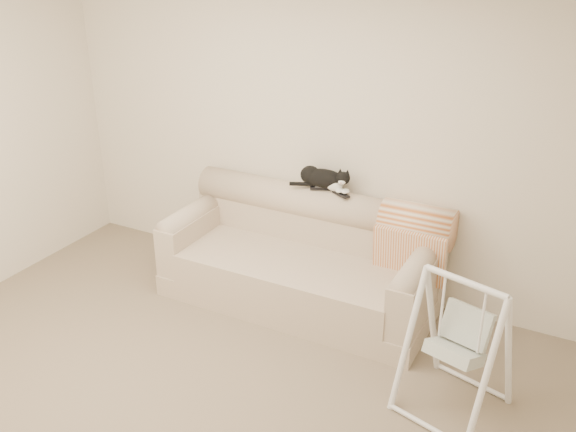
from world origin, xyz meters
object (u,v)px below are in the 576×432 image
Objects in this scene: sofa at (302,260)px; remote_a at (321,188)px; tuxedo_cat at (324,178)px; remote_b at (341,194)px; baby_swing at (458,345)px.

remote_a is (0.05, 0.24, 0.56)m from sofa.
remote_a is at bearing -174.90° from tuxedo_cat.
baby_swing reaches higher than remote_b.
remote_a is at bearing 145.02° from baby_swing.
remote_a is 1.08× the size of remote_b.
remote_b is (0.24, 0.20, 0.56)m from sofa.
remote_b is 1.60m from baby_swing.
tuxedo_cat is (0.06, 0.25, 0.64)m from sofa.
tuxedo_cat is (-0.17, 0.04, 0.09)m from remote_b.
remote_b is 0.34× the size of tuxedo_cat.
baby_swing is (1.45, -0.74, 0.12)m from sofa.
baby_swing is (1.41, -0.98, -0.44)m from remote_a.
tuxedo_cat reaches higher than remote_a.
remote_a is at bearing 167.92° from remote_b.
remote_a is 0.09m from tuxedo_cat.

